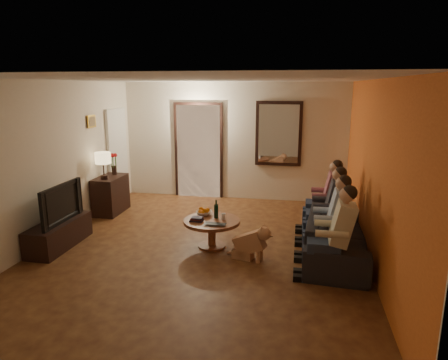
% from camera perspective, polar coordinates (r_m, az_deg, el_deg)
% --- Properties ---
extents(floor, '(5.00, 6.00, 0.01)m').
position_cam_1_polar(floor, '(6.44, -3.17, -9.63)').
color(floor, '#462013').
rests_on(floor, ground).
extents(ceiling, '(5.00, 6.00, 0.01)m').
position_cam_1_polar(ceiling, '(5.94, -3.49, 14.18)').
color(ceiling, white).
rests_on(ceiling, back_wall).
extents(back_wall, '(5.00, 0.02, 2.60)m').
position_cam_1_polar(back_wall, '(8.96, 1.35, 5.51)').
color(back_wall, beige).
rests_on(back_wall, floor).
extents(front_wall, '(5.00, 0.02, 2.60)m').
position_cam_1_polar(front_wall, '(3.34, -16.04, -8.31)').
color(front_wall, beige).
rests_on(front_wall, floor).
extents(left_wall, '(0.02, 6.00, 2.60)m').
position_cam_1_polar(left_wall, '(7.08, -23.36, 2.39)').
color(left_wall, beige).
rests_on(left_wall, floor).
extents(right_wall, '(0.02, 6.00, 2.60)m').
position_cam_1_polar(right_wall, '(5.97, 20.64, 0.79)').
color(right_wall, beige).
rests_on(right_wall, floor).
extents(orange_accent, '(0.01, 6.00, 2.60)m').
position_cam_1_polar(orange_accent, '(5.97, 20.55, 0.80)').
color(orange_accent, '#CE5B23').
rests_on(orange_accent, right_wall).
extents(kitchen_doorway, '(1.00, 0.06, 2.10)m').
position_cam_1_polar(kitchen_doorway, '(9.14, -3.64, 4.06)').
color(kitchen_doorway, '#FFE0A5').
rests_on(kitchen_doorway, floor).
extents(door_trim, '(1.12, 0.04, 2.22)m').
position_cam_1_polar(door_trim, '(9.13, -3.66, 4.05)').
color(door_trim, black).
rests_on(door_trim, floor).
extents(fridge_glimpse, '(0.45, 0.03, 1.70)m').
position_cam_1_polar(fridge_glimpse, '(9.11, -2.10, 3.09)').
color(fridge_glimpse, silver).
rests_on(fridge_glimpse, floor).
extents(mirror_frame, '(1.00, 0.05, 1.40)m').
position_cam_1_polar(mirror_frame, '(8.78, 7.81, 6.56)').
color(mirror_frame, black).
rests_on(mirror_frame, back_wall).
extents(mirror_glass, '(0.86, 0.02, 1.26)m').
position_cam_1_polar(mirror_glass, '(8.75, 7.79, 6.54)').
color(mirror_glass, white).
rests_on(mirror_glass, back_wall).
extents(white_door, '(0.06, 0.85, 2.04)m').
position_cam_1_polar(white_door, '(9.08, -14.95, 3.39)').
color(white_door, white).
rests_on(white_door, floor).
extents(framed_art, '(0.03, 0.28, 0.24)m').
position_cam_1_polar(framed_art, '(8.10, -18.42, 7.95)').
color(framed_art, '#B28C33').
rests_on(framed_art, left_wall).
extents(art_canvas, '(0.01, 0.22, 0.18)m').
position_cam_1_polar(art_canvas, '(8.09, -18.32, 7.96)').
color(art_canvas, brown).
rests_on(art_canvas, left_wall).
extents(dresser, '(0.45, 0.83, 0.74)m').
position_cam_1_polar(dresser, '(8.38, -15.88, -2.03)').
color(dresser, black).
rests_on(dresser, floor).
extents(table_lamp, '(0.30, 0.30, 0.54)m').
position_cam_1_polar(table_lamp, '(8.04, -16.86, 1.98)').
color(table_lamp, beige).
rests_on(table_lamp, dresser).
extents(flower_vase, '(0.14, 0.14, 0.44)m').
position_cam_1_polar(flower_vase, '(8.44, -15.47, 2.23)').
color(flower_vase, '#AD1215').
rests_on(flower_vase, dresser).
extents(tv_stand, '(0.45, 1.25, 0.42)m').
position_cam_1_polar(tv_stand, '(6.93, -22.49, -7.13)').
color(tv_stand, black).
rests_on(tv_stand, floor).
extents(tv, '(1.06, 0.14, 0.61)m').
position_cam_1_polar(tv, '(6.78, -22.87, -3.05)').
color(tv, black).
rests_on(tv, tv_stand).
extents(sofa, '(2.27, 1.05, 0.64)m').
position_cam_1_polar(sofa, '(6.32, 15.88, -7.46)').
color(sofa, black).
rests_on(sofa, floor).
extents(person_a, '(0.60, 0.40, 1.20)m').
position_cam_1_polar(person_a, '(5.37, 15.79, -7.98)').
color(person_a, tan).
rests_on(person_a, sofa).
extents(person_b, '(0.60, 0.40, 1.20)m').
position_cam_1_polar(person_b, '(5.93, 15.32, -5.91)').
color(person_b, tan).
rests_on(person_b, sofa).
extents(person_c, '(0.60, 0.40, 1.20)m').
position_cam_1_polar(person_c, '(6.50, 14.94, -4.21)').
color(person_c, tan).
rests_on(person_c, sofa).
extents(person_d, '(0.60, 0.40, 1.20)m').
position_cam_1_polar(person_d, '(7.08, 14.62, -2.78)').
color(person_d, tan).
rests_on(person_d, sofa).
extents(dog, '(0.60, 0.37, 0.56)m').
position_cam_1_polar(dog, '(5.93, 3.67, -8.77)').
color(dog, '#B07351').
rests_on(dog, floor).
extents(coffee_table, '(1.03, 1.03, 0.45)m').
position_cam_1_polar(coffee_table, '(6.39, -1.74, -7.61)').
color(coffee_table, brown).
rests_on(coffee_table, floor).
extents(bowl, '(0.26, 0.26, 0.06)m').
position_cam_1_polar(bowl, '(6.55, -2.89, -4.73)').
color(bowl, white).
rests_on(bowl, coffee_table).
extents(oranges, '(0.20, 0.20, 0.08)m').
position_cam_1_polar(oranges, '(6.53, -2.89, -4.16)').
color(oranges, orange).
rests_on(oranges, bowl).
extents(wine_bottle, '(0.07, 0.07, 0.31)m').
position_cam_1_polar(wine_bottle, '(6.35, -1.13, -4.12)').
color(wine_bottle, black).
rests_on(wine_bottle, coffee_table).
extents(wine_glass, '(0.06, 0.06, 0.10)m').
position_cam_1_polar(wine_glass, '(6.31, -0.06, -5.23)').
color(wine_glass, silver).
rests_on(wine_glass, coffee_table).
extents(book_stack, '(0.20, 0.15, 0.07)m').
position_cam_1_polar(book_stack, '(6.26, -3.93, -5.56)').
color(book_stack, black).
rests_on(book_stack, coffee_table).
extents(laptop, '(0.34, 0.23, 0.03)m').
position_cam_1_polar(laptop, '(6.03, -1.41, -6.49)').
color(laptop, black).
rests_on(laptop, coffee_table).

